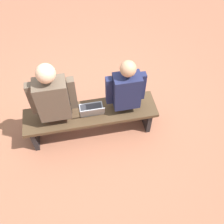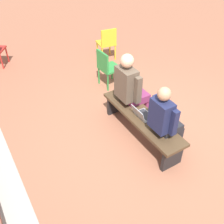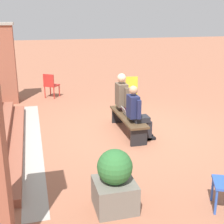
# 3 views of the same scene
# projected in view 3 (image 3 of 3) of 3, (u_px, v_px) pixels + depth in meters

# --- Properties ---
(ground_plane) EXTENTS (60.00, 60.00, 0.00)m
(ground_plane) POSITION_uv_depth(u_px,v_px,m) (136.00, 132.00, 7.67)
(ground_plane) COLOR #9E6047
(concrete_strip) EXTENTS (5.92, 0.40, 0.01)m
(concrete_strip) POSITION_uv_depth(u_px,v_px,m) (33.00, 142.00, 7.09)
(concrete_strip) COLOR #A8A399
(concrete_strip) RESTS_ON ground
(brick_pillar_right_of_steps) EXTENTS (0.64, 0.64, 2.54)m
(brick_pillar_right_of_steps) POSITION_uv_depth(u_px,v_px,m) (6.00, 63.00, 9.92)
(brick_pillar_right_of_steps) COLOR #93513D
(brick_pillar_right_of_steps) RESTS_ON ground
(bench) EXTENTS (1.80, 0.44, 0.45)m
(bench) POSITION_uv_depth(u_px,v_px,m) (128.00, 119.00, 7.53)
(bench) COLOR #4C3823
(bench) RESTS_ON ground
(person_student) EXTENTS (0.51, 0.64, 1.29)m
(person_student) POSITION_uv_depth(u_px,v_px,m) (137.00, 111.00, 7.01)
(person_student) COLOR #232328
(person_student) RESTS_ON ground
(person_adult) EXTENTS (0.57, 0.72, 1.39)m
(person_adult) POSITION_uv_depth(u_px,v_px,m) (126.00, 99.00, 7.83)
(person_adult) COLOR #7F2D5B
(person_adult) RESTS_ON ground
(laptop) EXTENTS (0.32, 0.29, 0.21)m
(laptop) POSITION_uv_depth(u_px,v_px,m) (128.00, 114.00, 7.47)
(laptop) COLOR #9EA0A5
(laptop) RESTS_ON bench
(plastic_chair_foreground) EXTENTS (0.44, 0.44, 0.84)m
(plastic_chair_foreground) POSITION_uv_depth(u_px,v_px,m) (121.00, 96.00, 9.16)
(plastic_chair_foreground) COLOR #2D893D
(plastic_chair_foreground) RESTS_ON ground
(plastic_chair_far_right) EXTENTS (0.47, 0.47, 0.84)m
(plastic_chair_far_right) POSITION_uv_depth(u_px,v_px,m) (131.00, 87.00, 10.33)
(plastic_chair_far_right) COLOR gold
(plastic_chair_far_right) RESTS_ON ground
(plastic_chair_by_pillar) EXTENTS (0.58, 0.58, 0.84)m
(plastic_chair_by_pillar) POSITION_uv_depth(u_px,v_px,m) (51.00, 84.00, 10.72)
(plastic_chair_by_pillar) COLOR red
(plastic_chair_by_pillar) RESTS_ON ground
(planter) EXTENTS (0.60, 0.60, 0.94)m
(planter) POSITION_uv_depth(u_px,v_px,m) (115.00, 182.00, 4.56)
(planter) COLOR #6B665B
(planter) RESTS_ON ground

